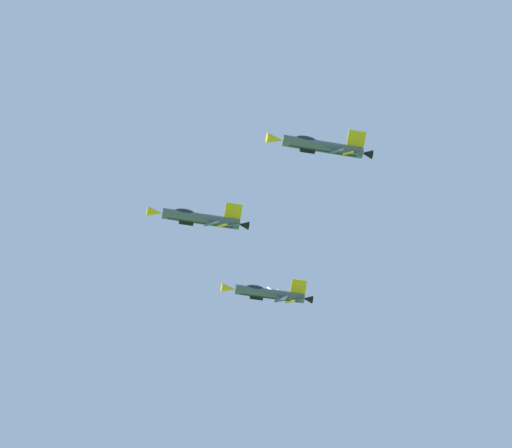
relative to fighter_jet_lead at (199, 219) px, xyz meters
name	(u,v)px	position (x,y,z in m)	size (l,w,h in m)	color
fighter_jet_lead	(199,219)	(0.00, 0.00, 0.00)	(15.92, 7.36, 7.65)	#4C5666
fighter_jet_left_wing	(321,146)	(17.57, -14.12, 2.09)	(15.92, 7.06, 7.91)	#4C5666
fighter_jet_right_wing	(268,294)	(11.83, 20.71, 2.19)	(15.92, 7.37, 7.64)	#4C5666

